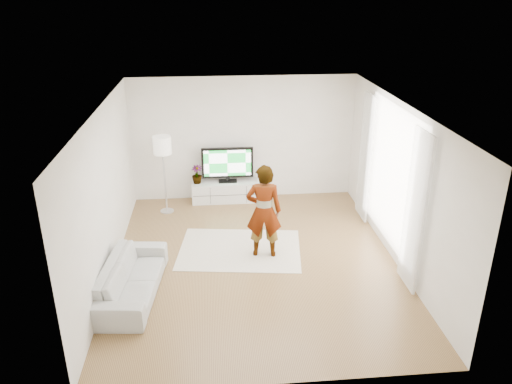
{
  "coord_description": "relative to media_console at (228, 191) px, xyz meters",
  "views": [
    {
      "loc": [
        -0.72,
        -7.77,
        4.64
      ],
      "look_at": [
        0.04,
        0.4,
        1.18
      ],
      "focal_mm": 35.0,
      "sensor_mm": 36.0,
      "label": 1
    }
  ],
  "objects": [
    {
      "name": "television",
      "position": [
        0.0,
        0.03,
        0.67
      ],
      "size": [
        1.15,
        0.23,
        0.8
      ],
      "color": "black",
      "rests_on": "media_console"
    },
    {
      "name": "wall_front",
      "position": [
        0.38,
        -5.76,
        1.17
      ],
      "size": [
        5.0,
        0.02,
        2.8
      ],
      "primitive_type": "cube",
      "color": "white",
      "rests_on": "floor"
    },
    {
      "name": "window",
      "position": [
        2.86,
        -2.46,
        1.22
      ],
      "size": [
        0.01,
        2.6,
        2.5
      ],
      "primitive_type": "cube",
      "color": "white",
      "rests_on": "wall_right"
    },
    {
      "name": "floor",
      "position": [
        0.38,
        -2.76,
        -0.23
      ],
      "size": [
        6.0,
        6.0,
        0.0
      ],
      "primitive_type": "plane",
      "color": "olive",
      "rests_on": "ground"
    },
    {
      "name": "potted_plant",
      "position": [
        -0.69,
        0.0,
        0.44
      ],
      "size": [
        0.28,
        0.28,
        0.42
      ],
      "primitive_type": "imported",
      "rotation": [
        0.0,
        0.0,
        -0.23
      ],
      "color": "#3F7238",
      "rests_on": "media_console"
    },
    {
      "name": "wall_right",
      "position": [
        2.88,
        -2.76,
        1.17
      ],
      "size": [
        0.02,
        6.0,
        2.8
      ],
      "primitive_type": "cube",
      "color": "white",
      "rests_on": "floor"
    },
    {
      "name": "player",
      "position": [
        0.54,
        -2.54,
        0.66
      ],
      "size": [
        0.68,
        0.49,
        1.75
      ],
      "primitive_type": "imported",
      "rotation": [
        0.0,
        0.0,
        3.03
      ],
      "color": "#334772",
      "rests_on": "rug"
    },
    {
      "name": "ceiling",
      "position": [
        0.38,
        -2.76,
        2.57
      ],
      "size": [
        6.0,
        6.0,
        0.0
      ],
      "primitive_type": "plane",
      "color": "white",
      "rests_on": "wall_back"
    },
    {
      "name": "media_console",
      "position": [
        0.0,
        0.0,
        0.0
      ],
      "size": [
        1.63,
        0.46,
        0.46
      ],
      "color": "white",
      "rests_on": "floor"
    },
    {
      "name": "wall_back",
      "position": [
        0.38,
        0.24,
        1.17
      ],
      "size": [
        5.0,
        0.02,
        2.8
      ],
      "primitive_type": "cube",
      "color": "white",
      "rests_on": "floor"
    },
    {
      "name": "curtain_far",
      "position": [
        2.78,
        -1.16,
        1.12
      ],
      "size": [
        0.04,
        0.7,
        2.6
      ],
      "primitive_type": "cube",
      "color": "white",
      "rests_on": "floor"
    },
    {
      "name": "game_console",
      "position": [
        0.71,
        -0.0,
        0.35
      ],
      "size": [
        0.08,
        0.18,
        0.23
      ],
      "rotation": [
        0.0,
        0.0,
        -0.15
      ],
      "color": "white",
      "rests_on": "media_console"
    },
    {
      "name": "sofa",
      "position": [
        -1.68,
        -3.6,
        0.07
      ],
      "size": [
        1.0,
        2.09,
        0.59
      ],
      "primitive_type": "imported",
      "rotation": [
        0.0,
        0.0,
        1.47
      ],
      "color": "beige",
      "rests_on": "floor"
    },
    {
      "name": "wall_left",
      "position": [
        -2.12,
        -2.76,
        1.17
      ],
      "size": [
        0.02,
        6.0,
        2.8
      ],
      "primitive_type": "cube",
      "color": "white",
      "rests_on": "floor"
    },
    {
      "name": "curtain_near",
      "position": [
        2.78,
        -3.76,
        1.12
      ],
      "size": [
        0.04,
        0.7,
        2.6
      ],
      "primitive_type": "cube",
      "color": "white",
      "rests_on": "floor"
    },
    {
      "name": "floor_lamp",
      "position": [
        -1.36,
        -0.47,
        1.21
      ],
      "size": [
        0.38,
        0.38,
        1.7
      ],
      "color": "silver",
      "rests_on": "floor"
    },
    {
      "name": "rug",
      "position": [
        0.12,
        -2.32,
        -0.22
      ],
      "size": [
        2.44,
        1.9,
        0.01
      ],
      "primitive_type": "cube",
      "rotation": [
        0.0,
        0.0,
        -0.13
      ],
      "color": "beige",
      "rests_on": "floor"
    }
  ]
}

